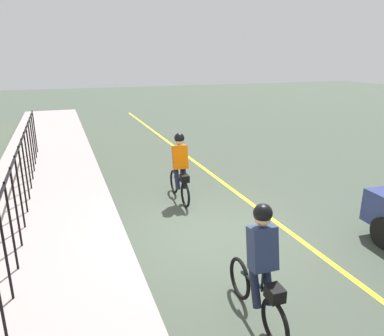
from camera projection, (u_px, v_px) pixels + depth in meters
ground_plane at (213, 234)px, 7.76m from camera, size 80.00×80.00×0.00m
lane_line_centre at (276, 222)px, 8.29m from camera, size 36.00×0.12×0.01m
sidewalk at (44, 260)px, 6.61m from camera, size 40.00×3.20×0.15m
iron_fence at (16, 188)px, 7.04m from camera, size 14.45×0.04×1.60m
cyclist_lead at (180, 168)px, 9.29m from camera, size 1.71×0.37×1.83m
cyclist_follow at (261, 266)px, 4.92m from camera, size 1.71×0.37×1.83m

